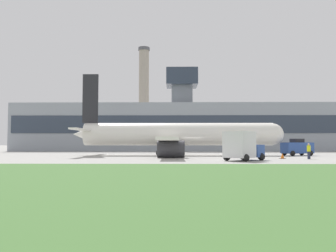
# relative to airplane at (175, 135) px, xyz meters

# --- Properties ---
(ground_plane) EXTENTS (400.00, 400.00, 0.00)m
(ground_plane) POSITION_rel_airplane_xyz_m (2.27, -0.77, -2.75)
(ground_plane) COLOR #999691
(grass_strip) EXTENTS (240.00, 37.00, 0.06)m
(grass_strip) POSITION_rel_airplane_xyz_m (2.27, -37.27, -2.72)
(grass_strip) COLOR #426B33
(grass_strip) RESTS_ON ground_plane
(terminal_building) EXTENTS (71.96, 16.01, 18.18)m
(terminal_building) POSITION_rel_airplane_xyz_m (2.25, 29.04, 2.43)
(terminal_building) COLOR #8C939E
(terminal_building) RESTS_ON ground_plane
(smokestack_left) EXTENTS (4.01, 4.01, 35.10)m
(smokestack_left) POSITION_rel_airplane_xyz_m (-10.47, 68.51, 14.97)
(smokestack_left) COLOR gray
(smokestack_left) RESTS_ON ground_plane
(airplane) EXTENTS (28.49, 26.59, 11.12)m
(airplane) POSITION_rel_airplane_xyz_m (0.00, 0.00, 0.00)
(airplane) COLOR white
(airplane) RESTS_ON ground_plane
(pushback_tug) EXTENTS (4.30, 3.18, 2.25)m
(pushback_tug) POSITION_rel_airplane_xyz_m (16.32, -0.35, -1.72)
(pushback_tug) COLOR #2D4C93
(pushback_tug) RESTS_ON ground_plane
(fuel_truck) EXTENTS (4.39, 4.50, 2.76)m
(fuel_truck) POSITION_rel_airplane_xyz_m (6.38, -13.06, -1.43)
(fuel_truck) COLOR #2D4C93
(fuel_truck) RESTS_ON ground_plane
(ground_crew_person) EXTENTS (0.40, 0.40, 1.64)m
(ground_crew_person) POSITION_rel_airplane_xyz_m (13.98, -9.83, -1.91)
(ground_crew_person) COLOR #23283D
(ground_crew_person) RESTS_ON ground_plane
(traffic_cone_near_nose) EXTENTS (0.60, 0.60, 0.53)m
(traffic_cone_near_nose) POSITION_rel_airplane_xyz_m (8.89, -5.58, -2.51)
(traffic_cone_near_nose) COLOR black
(traffic_cone_near_nose) RESTS_ON ground_plane
(traffic_cone_wingtip) EXTENTS (0.60, 0.60, 0.59)m
(traffic_cone_wingtip) POSITION_rel_airplane_xyz_m (11.54, -8.89, -2.48)
(traffic_cone_wingtip) COLOR black
(traffic_cone_wingtip) RESTS_ON ground_plane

